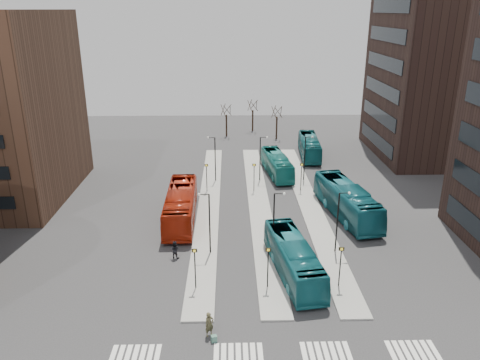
{
  "coord_description": "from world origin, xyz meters",
  "views": [
    {
      "loc": [
        -1.5,
        -21.66,
        22.06
      ],
      "look_at": [
        -0.4,
        24.85,
        5.0
      ],
      "focal_mm": 35.0,
      "sensor_mm": 36.0,
      "label": 1
    }
  ],
  "objects_px": {
    "commuter_b": "(276,256)",
    "red_bus": "(181,205)",
    "teal_bus_c": "(347,201)",
    "teal_bus_b": "(277,164)",
    "traveller": "(209,324)",
    "commuter_a": "(175,250)",
    "teal_bus_d": "(309,147)",
    "commuter_c": "(290,241)",
    "suitcase": "(214,339)",
    "teal_bus_a": "(293,258)"
  },
  "relations": [
    {
      "from": "commuter_b",
      "to": "red_bus",
      "type": "bearing_deg",
      "value": 39.24
    },
    {
      "from": "teal_bus_c",
      "to": "commuter_b",
      "type": "relative_size",
      "value": 8.06
    },
    {
      "from": "teal_bus_b",
      "to": "commuter_b",
      "type": "relative_size",
      "value": 6.6
    },
    {
      "from": "traveller",
      "to": "commuter_a",
      "type": "height_order",
      "value": "traveller"
    },
    {
      "from": "teal_bus_d",
      "to": "commuter_a",
      "type": "bearing_deg",
      "value": -115.43
    },
    {
      "from": "red_bus",
      "to": "teal_bus_b",
      "type": "relative_size",
      "value": 1.19
    },
    {
      "from": "commuter_a",
      "to": "commuter_c",
      "type": "xyz_separation_m",
      "value": [
        11.0,
        1.5,
        -0.05
      ]
    },
    {
      "from": "suitcase",
      "to": "red_bus",
      "type": "bearing_deg",
      "value": 85.07
    },
    {
      "from": "teal_bus_c",
      "to": "teal_bus_d",
      "type": "xyz_separation_m",
      "value": [
        -0.47,
        22.76,
        -0.24
      ]
    },
    {
      "from": "red_bus",
      "to": "commuter_a",
      "type": "relative_size",
      "value": 7.37
    },
    {
      "from": "suitcase",
      "to": "teal_bus_b",
      "type": "distance_m",
      "value": 36.17
    },
    {
      "from": "commuter_b",
      "to": "commuter_c",
      "type": "bearing_deg",
      "value": -36.15
    },
    {
      "from": "commuter_b",
      "to": "suitcase",
      "type": "bearing_deg",
      "value": 147.88
    },
    {
      "from": "commuter_a",
      "to": "commuter_b",
      "type": "distance_m",
      "value": 9.45
    },
    {
      "from": "commuter_a",
      "to": "commuter_c",
      "type": "height_order",
      "value": "commuter_a"
    },
    {
      "from": "red_bus",
      "to": "commuter_b",
      "type": "distance_m",
      "value": 13.65
    },
    {
      "from": "suitcase",
      "to": "traveller",
      "type": "xyz_separation_m",
      "value": [
        -0.34,
        0.68,
        0.7
      ]
    },
    {
      "from": "teal_bus_a",
      "to": "commuter_b",
      "type": "relative_size",
      "value": 7.03
    },
    {
      "from": "teal_bus_b",
      "to": "suitcase",
      "type": "bearing_deg",
      "value": -109.8
    },
    {
      "from": "teal_bus_c",
      "to": "traveller",
      "type": "height_order",
      "value": "teal_bus_c"
    },
    {
      "from": "traveller",
      "to": "commuter_b",
      "type": "relative_size",
      "value": 1.16
    },
    {
      "from": "teal_bus_a",
      "to": "commuter_b",
      "type": "xyz_separation_m",
      "value": [
        -1.34,
        1.89,
        -0.78
      ]
    },
    {
      "from": "teal_bus_a",
      "to": "commuter_c",
      "type": "xyz_separation_m",
      "value": [
        0.3,
        4.65,
        -0.78
      ]
    },
    {
      "from": "suitcase",
      "to": "teal_bus_a",
      "type": "xyz_separation_m",
      "value": [
        6.7,
        8.77,
        1.35
      ]
    },
    {
      "from": "teal_bus_a",
      "to": "teal_bus_d",
      "type": "bearing_deg",
      "value": 69.85
    },
    {
      "from": "commuter_a",
      "to": "commuter_c",
      "type": "relative_size",
      "value": 1.06
    },
    {
      "from": "teal_bus_b",
      "to": "traveller",
      "type": "bearing_deg",
      "value": -110.57
    },
    {
      "from": "traveller",
      "to": "teal_bus_a",
      "type": "bearing_deg",
      "value": 15.81
    },
    {
      "from": "teal_bus_a",
      "to": "traveller",
      "type": "distance_m",
      "value": 10.75
    },
    {
      "from": "red_bus",
      "to": "teal_bus_d",
      "type": "distance_m",
      "value": 29.62
    },
    {
      "from": "commuter_c",
      "to": "commuter_a",
      "type": "bearing_deg",
      "value": -61.74
    },
    {
      "from": "traveller",
      "to": "commuter_a",
      "type": "relative_size",
      "value": 1.09
    },
    {
      "from": "commuter_b",
      "to": "commuter_c",
      "type": "relative_size",
      "value": 1.0
    },
    {
      "from": "suitcase",
      "to": "commuter_a",
      "type": "relative_size",
      "value": 0.29
    },
    {
      "from": "suitcase",
      "to": "red_bus",
      "type": "height_order",
      "value": "red_bus"
    },
    {
      "from": "red_bus",
      "to": "teal_bus_c",
      "type": "relative_size",
      "value": 0.97
    },
    {
      "from": "suitcase",
      "to": "teal_bus_c",
      "type": "height_order",
      "value": "teal_bus_c"
    },
    {
      "from": "teal_bus_b",
      "to": "traveller",
      "type": "relative_size",
      "value": 5.68
    },
    {
      "from": "teal_bus_b",
      "to": "commuter_c",
      "type": "relative_size",
      "value": 6.58
    },
    {
      "from": "teal_bus_a",
      "to": "teal_bus_b",
      "type": "bearing_deg",
      "value": 78.89
    },
    {
      "from": "teal_bus_b",
      "to": "commuter_a",
      "type": "distance_m",
      "value": 26.2
    },
    {
      "from": "teal_bus_b",
      "to": "traveller",
      "type": "distance_m",
      "value": 35.56
    },
    {
      "from": "teal_bus_a",
      "to": "teal_bus_b",
      "type": "relative_size",
      "value": 1.07
    },
    {
      "from": "teal_bus_a",
      "to": "commuter_a",
      "type": "height_order",
      "value": "teal_bus_a"
    },
    {
      "from": "commuter_a",
      "to": "commuter_b",
      "type": "xyz_separation_m",
      "value": [
        9.37,
        -1.26,
        -0.05
      ]
    },
    {
      "from": "teal_bus_a",
      "to": "commuter_a",
      "type": "relative_size",
      "value": 6.62
    },
    {
      "from": "teal_bus_b",
      "to": "commuter_c",
      "type": "height_order",
      "value": "teal_bus_b"
    },
    {
      "from": "suitcase",
      "to": "teal_bus_c",
      "type": "relative_size",
      "value": 0.04
    },
    {
      "from": "commuter_b",
      "to": "teal_bus_b",
      "type": "bearing_deg",
      "value": -11.19
    },
    {
      "from": "teal_bus_c",
      "to": "commuter_b",
      "type": "distance_m",
      "value": 13.77
    }
  ]
}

